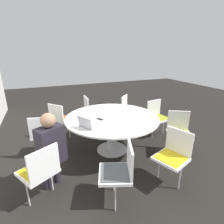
% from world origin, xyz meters
% --- Properties ---
extents(ground_plane, '(16.00, 16.00, 0.00)m').
position_xyz_m(ground_plane, '(0.00, 0.00, 0.00)').
color(ground_plane, black).
extents(conference_table, '(1.84, 1.84, 0.75)m').
position_xyz_m(conference_table, '(0.00, 0.00, 0.62)').
color(conference_table, '#B7B7BC').
rests_on(conference_table, ground_plane).
extents(chair_0, '(0.58, 0.59, 0.86)m').
position_xyz_m(chair_0, '(-0.86, 1.38, 0.51)').
color(chair_0, white).
rests_on(chair_0, ground_plane).
extents(chair_1, '(0.56, 0.55, 0.86)m').
position_xyz_m(chair_1, '(-1.26, 0.41, 0.51)').
color(chair_1, white).
rests_on(chair_1, ground_plane).
extents(chair_2, '(0.55, 0.54, 0.86)m').
position_xyz_m(chair_2, '(-1.23, -0.50, 0.51)').
color(chair_2, white).
rests_on(chair_2, ground_plane).
extents(chair_3, '(0.58, 0.59, 0.86)m').
position_xyz_m(chair_3, '(-0.60, -1.18, 0.51)').
color(chair_3, white).
rests_on(chair_3, ground_plane).
extents(chair_4, '(0.48, 0.50, 0.86)m').
position_xyz_m(chair_4, '(0.26, -1.30, 0.51)').
color(chair_4, white).
rests_on(chair_4, ground_plane).
extents(chair_5, '(0.61, 0.61, 0.86)m').
position_xyz_m(chair_5, '(0.98, -0.90, 0.51)').
color(chair_5, white).
rests_on(chair_5, ground_plane).
extents(chair_6, '(0.45, 0.43, 0.86)m').
position_xyz_m(chair_6, '(1.32, 0.05, 0.51)').
color(chair_6, white).
rests_on(chair_6, ground_plane).
extents(chair_7, '(0.61, 0.60, 0.86)m').
position_xyz_m(chair_7, '(0.98, 0.89, 0.51)').
color(chair_7, white).
rests_on(chair_7, ground_plane).
extents(chair_8, '(0.53, 0.54, 0.86)m').
position_xyz_m(chair_8, '(0.30, 1.29, 0.51)').
color(chair_8, white).
rests_on(chair_8, ground_plane).
extents(person_0, '(0.37, 0.42, 1.21)m').
position_xyz_m(person_0, '(-0.67, 1.21, 0.71)').
color(person_0, '#231E28').
rests_on(person_0, ground_plane).
extents(laptop, '(0.39, 0.36, 0.21)m').
position_xyz_m(laptop, '(-0.33, 0.59, 0.80)').
color(laptop, silver).
rests_on(laptop, conference_table).
extents(coffee_cup, '(0.07, 0.07, 0.09)m').
position_xyz_m(coffee_cup, '(0.51, -0.15, 0.79)').
color(coffee_cup, white).
rests_on(coffee_cup, conference_table).
extents(cell_phone, '(0.16, 0.12, 0.01)m').
position_xyz_m(cell_phone, '(-0.04, 0.27, 0.75)').
color(cell_phone, black).
rests_on(cell_phone, conference_table).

